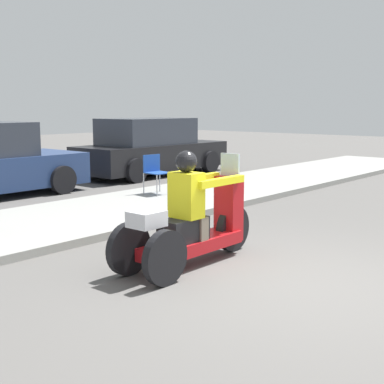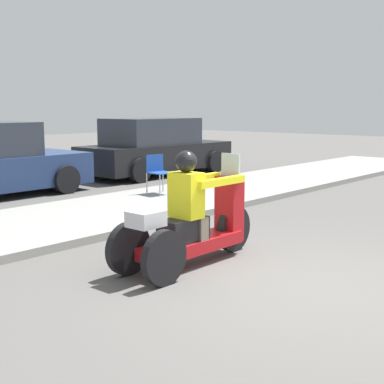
# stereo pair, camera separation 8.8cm
# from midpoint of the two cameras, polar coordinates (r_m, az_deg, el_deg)

# --- Properties ---
(ground_plane) EXTENTS (60.00, 60.00, 0.00)m
(ground_plane) POSITION_cam_midpoint_polar(r_m,az_deg,el_deg) (6.07, 12.38, -9.74)
(ground_plane) COLOR #565451
(sidewalk_strip) EXTENTS (28.00, 2.80, 0.12)m
(sidewalk_strip) POSITION_cam_midpoint_polar(r_m,az_deg,el_deg) (9.12, -13.71, -3.07)
(sidewalk_strip) COLOR gray
(sidewalk_strip) RESTS_ON ground
(motorcycle_trike) EXTENTS (2.25, 0.68, 1.42)m
(motorcycle_trike) POSITION_cam_midpoint_polar(r_m,az_deg,el_deg) (6.56, 0.33, -3.46)
(motorcycle_trike) COLOR black
(motorcycle_trike) RESTS_ON ground
(folding_chair_set_back) EXTENTS (0.51, 0.51, 0.82)m
(folding_chair_set_back) POSITION_cam_midpoint_polar(r_m,az_deg,el_deg) (11.31, -3.38, 2.39)
(folding_chair_set_back) COLOR #A5A8AD
(folding_chair_set_back) RESTS_ON sidewalk_strip
(parked_car_lot_center) EXTENTS (4.70, 1.99, 1.62)m
(parked_car_lot_center) POSITION_cam_midpoint_polar(r_m,az_deg,el_deg) (15.40, -3.76, 4.65)
(parked_car_lot_center) COLOR black
(parked_car_lot_center) RESTS_ON ground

